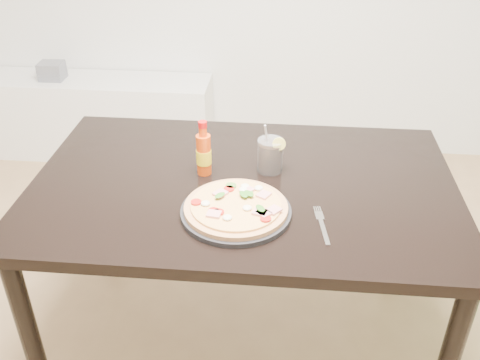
# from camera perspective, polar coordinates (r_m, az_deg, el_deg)

# --- Properties ---
(dining_table) EXTENTS (1.40, 0.90, 0.75)m
(dining_table) POSITION_cam_1_polar(r_m,az_deg,el_deg) (1.81, 0.35, -2.41)
(dining_table) COLOR black
(dining_table) RESTS_ON ground
(plate) EXTENTS (0.33, 0.33, 0.02)m
(plate) POSITION_cam_1_polar(r_m,az_deg,el_deg) (1.61, -0.44, -3.41)
(plate) COLOR black
(plate) RESTS_ON dining_table
(pizza) EXTENTS (0.31, 0.31, 0.03)m
(pizza) POSITION_cam_1_polar(r_m,az_deg,el_deg) (1.60, -0.40, -2.82)
(pizza) COLOR tan
(pizza) RESTS_ON plate
(hot_sauce_bottle) EXTENTS (0.06, 0.06, 0.19)m
(hot_sauce_bottle) POSITION_cam_1_polar(r_m,az_deg,el_deg) (1.78, -3.89, 2.86)
(hot_sauce_bottle) COLOR #D3430C
(hot_sauce_bottle) RESTS_ON dining_table
(cola_cup) EXTENTS (0.09, 0.09, 0.18)m
(cola_cup) POSITION_cam_1_polar(r_m,az_deg,el_deg) (1.81, 3.24, 2.58)
(cola_cup) COLOR black
(cola_cup) RESTS_ON dining_table
(fork) EXTENTS (0.04, 0.19, 0.00)m
(fork) POSITION_cam_1_polar(r_m,az_deg,el_deg) (1.59, 8.70, -4.64)
(fork) COLOR silver
(fork) RESTS_ON dining_table
(media_console) EXTENTS (1.40, 0.34, 0.50)m
(media_console) POSITION_cam_1_polar(r_m,az_deg,el_deg) (3.51, -14.69, 6.54)
(media_console) COLOR white
(media_console) RESTS_ON ground
(cd_stack) EXTENTS (0.14, 0.12, 0.10)m
(cd_stack) POSITION_cam_1_polar(r_m,az_deg,el_deg) (3.48, -19.43, 10.92)
(cd_stack) COLOR slate
(cd_stack) RESTS_ON media_console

